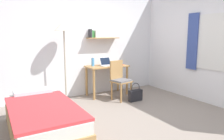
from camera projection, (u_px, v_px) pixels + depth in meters
name	position (u px, v px, depth m)	size (l,w,h in m)	color
ground_plane	(133.00, 121.00, 3.72)	(5.28, 5.28, 0.00)	gray
wall_back	(87.00, 43.00, 5.24)	(4.40, 0.27, 2.60)	white
wall_right	(211.00, 44.00, 4.51)	(0.10, 4.40, 2.60)	white
bed	(42.00, 119.00, 3.18)	(0.91, 1.87, 0.54)	#B2844C
desk	(107.00, 71.00, 5.27)	(1.02, 0.53, 0.75)	#B2844C
desk_chair	(120.00, 79.00, 4.91)	(0.47, 0.46, 0.91)	#B2844C
standing_lamp	(64.00, 30.00, 4.53)	(0.43, 0.43, 1.81)	#B2A893
laptop	(106.00, 63.00, 5.22)	(0.30, 0.24, 0.21)	#B7BABF
water_bottle	(93.00, 62.00, 5.13)	(0.07, 0.07, 0.20)	#4C99DB
book_stack	(119.00, 63.00, 5.38)	(0.20, 0.24, 0.07)	#D13D38
handbag	(135.00, 95.00, 4.83)	(0.33, 0.12, 0.42)	#232328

